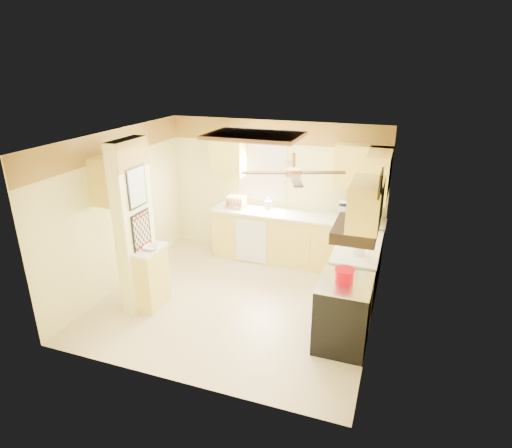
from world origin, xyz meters
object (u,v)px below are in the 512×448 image
at_px(stove, 343,313).
at_px(bowl, 151,248).
at_px(dutch_oven, 344,275).
at_px(microwave, 355,212).
at_px(kettle, 360,247).

height_order(stove, bowl, bowl).
bearing_deg(stove, dutch_oven, 162.82).
xyz_separation_m(microwave, dutch_oven, (0.15, -2.12, -0.09)).
height_order(microwave, kettle, microwave).
distance_m(dutch_oven, kettle, 0.78).
distance_m(stove, kettle, 0.99).
height_order(dutch_oven, kettle, kettle).
xyz_separation_m(bowl, kettle, (2.83, 0.80, 0.10)).
distance_m(microwave, bowl, 3.37).
bearing_deg(microwave, bowl, 31.81).
distance_m(microwave, kettle, 1.37).
bearing_deg(dutch_oven, kettle, 83.50).
xyz_separation_m(microwave, kettle, (0.24, -1.35, -0.03)).
xyz_separation_m(stove, microwave, (-0.17, 2.13, 0.63)).
bearing_deg(dutch_oven, microwave, 93.99).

